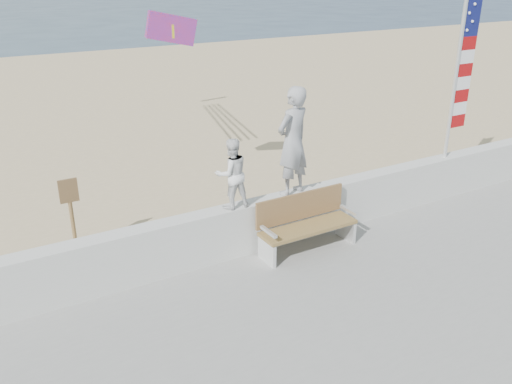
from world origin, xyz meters
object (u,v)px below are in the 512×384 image
child (232,174)px  flag (461,66)px  bench (305,222)px  adult (293,142)px

child → flag: bearing=-176.9°
flag → child: bearing=180.0°
bench → flag: flag is taller
adult → flag: (4.05, -0.00, 0.95)m
adult → bench: adult is taller
adult → flag: bearing=163.8°
adult → flag: 4.16m
bench → flag: size_ratio=0.51×
child → flag: 5.42m
bench → adult: bearing=90.5°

